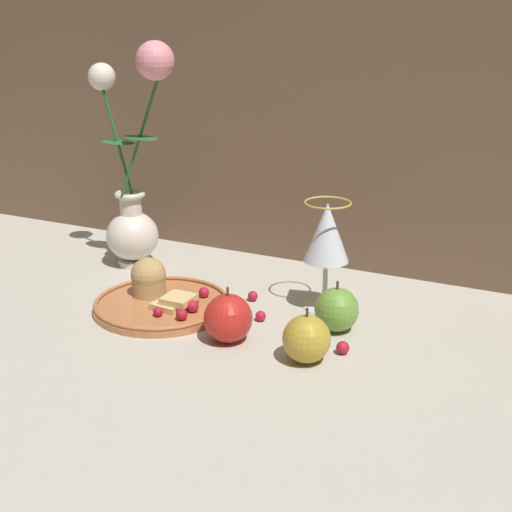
{
  "coord_description": "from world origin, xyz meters",
  "views": [
    {
      "loc": [
        0.51,
        -0.87,
        0.45
      ],
      "look_at": [
        0.09,
        0.02,
        0.1
      ],
      "focal_mm": 50.0,
      "sensor_mm": 36.0,
      "label": 1
    }
  ],
  "objects_px": {
    "vase": "(134,189)",
    "apple_near_glass": "(228,318)",
    "wine_glass": "(327,236)",
    "apple_beside_vase": "(337,310)",
    "plate_with_pastries": "(159,297)",
    "apple_at_table_edge": "(307,339)"
  },
  "relations": [
    {
      "from": "apple_near_glass",
      "to": "apple_at_table_edge",
      "type": "relative_size",
      "value": 1.06
    },
    {
      "from": "plate_with_pastries",
      "to": "apple_at_table_edge",
      "type": "bearing_deg",
      "value": -13.84
    },
    {
      "from": "plate_with_pastries",
      "to": "wine_glass",
      "type": "xyz_separation_m",
      "value": [
        0.23,
        0.11,
        0.1
      ]
    },
    {
      "from": "apple_beside_vase",
      "to": "apple_at_table_edge",
      "type": "height_order",
      "value": "same"
    },
    {
      "from": "apple_beside_vase",
      "to": "apple_near_glass",
      "type": "relative_size",
      "value": 0.94
    },
    {
      "from": "apple_beside_vase",
      "to": "apple_at_table_edge",
      "type": "xyz_separation_m",
      "value": [
        -0.0,
        -0.11,
        -0.0
      ]
    },
    {
      "from": "vase",
      "to": "apple_near_glass",
      "type": "relative_size",
      "value": 4.88
    },
    {
      "from": "vase",
      "to": "apple_near_glass",
      "type": "xyz_separation_m",
      "value": [
        0.29,
        -0.2,
        -0.11
      ]
    },
    {
      "from": "wine_glass",
      "to": "vase",
      "type": "bearing_deg",
      "value": 174.76
    },
    {
      "from": "wine_glass",
      "to": "apple_near_glass",
      "type": "bearing_deg",
      "value": -116.19
    },
    {
      "from": "plate_with_pastries",
      "to": "wine_glass",
      "type": "relative_size",
      "value": 1.23
    },
    {
      "from": "plate_with_pastries",
      "to": "vase",
      "type": "bearing_deg",
      "value": 134.31
    },
    {
      "from": "vase",
      "to": "apple_at_table_edge",
      "type": "distance_m",
      "value": 0.48
    },
    {
      "from": "plate_with_pastries",
      "to": "apple_at_table_edge",
      "type": "relative_size",
      "value": 2.76
    },
    {
      "from": "vase",
      "to": "wine_glass",
      "type": "bearing_deg",
      "value": -5.24
    },
    {
      "from": "wine_glass",
      "to": "apple_at_table_edge",
      "type": "distance_m",
      "value": 0.2
    },
    {
      "from": "apple_beside_vase",
      "to": "vase",
      "type": "bearing_deg",
      "value": 166.26
    },
    {
      "from": "vase",
      "to": "plate_with_pastries",
      "type": "bearing_deg",
      "value": -45.69
    },
    {
      "from": "apple_beside_vase",
      "to": "apple_at_table_edge",
      "type": "bearing_deg",
      "value": -91.76
    },
    {
      "from": "plate_with_pastries",
      "to": "apple_at_table_edge",
      "type": "xyz_separation_m",
      "value": [
        0.27,
        -0.07,
        0.02
      ]
    },
    {
      "from": "plate_with_pastries",
      "to": "apple_at_table_edge",
      "type": "distance_m",
      "value": 0.28
    },
    {
      "from": "apple_near_glass",
      "to": "vase",
      "type": "bearing_deg",
      "value": 145.47
    }
  ]
}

